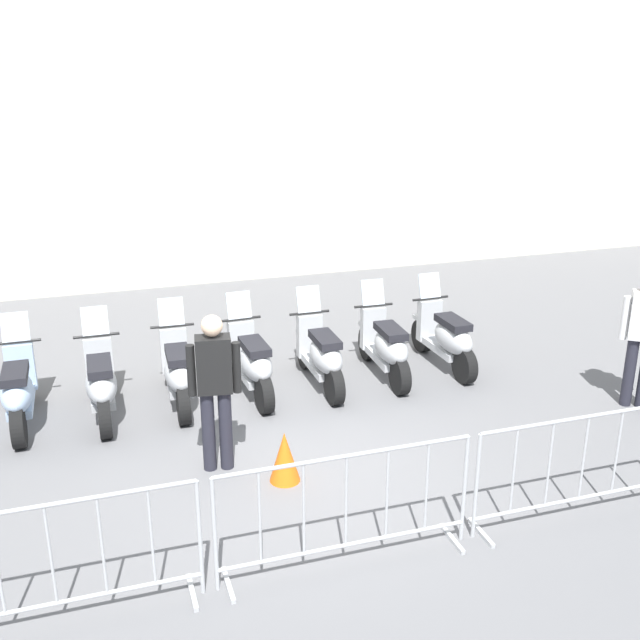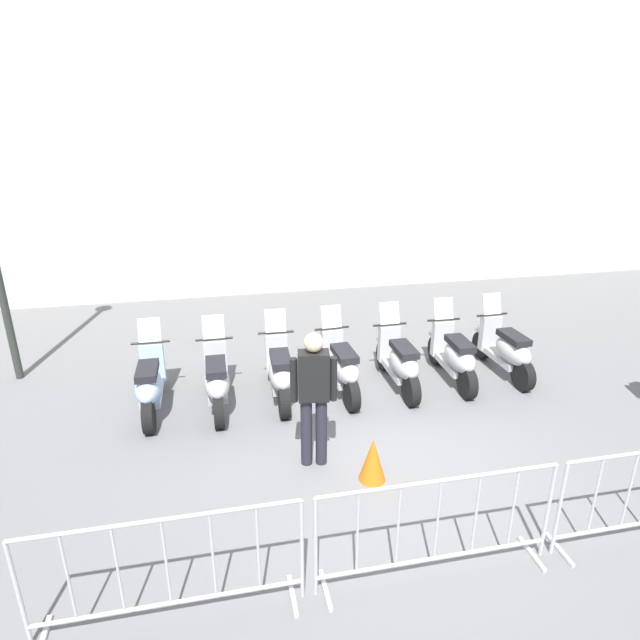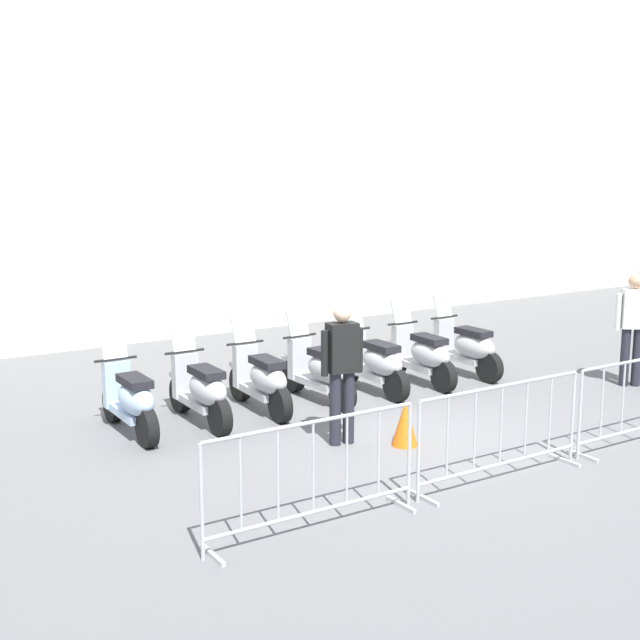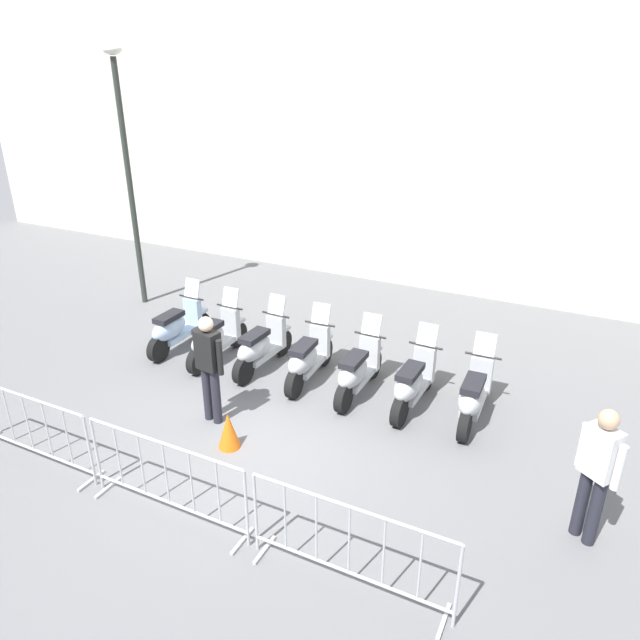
% 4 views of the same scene
% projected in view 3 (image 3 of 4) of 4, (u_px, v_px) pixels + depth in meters
% --- Properties ---
extents(ground_plane, '(120.00, 120.00, 0.00)m').
position_uv_depth(ground_plane, '(405.00, 439.00, 10.48)').
color(ground_plane, slate).
extents(motorcycle_0, '(0.58, 1.73, 1.24)m').
position_uv_depth(motorcycle_0, '(131.00, 400.00, 10.56)').
color(motorcycle_0, black).
rests_on(motorcycle_0, ground).
extents(motorcycle_1, '(0.58, 1.73, 1.24)m').
position_uv_depth(motorcycle_1, '(201.00, 391.00, 11.00)').
color(motorcycle_1, black).
rests_on(motorcycle_1, ground).
extents(motorcycle_2, '(0.62, 1.72, 1.24)m').
position_uv_depth(motorcycle_2, '(262.00, 380.00, 11.55)').
color(motorcycle_2, black).
rests_on(motorcycle_2, ground).
extents(motorcycle_3, '(0.56, 1.72, 1.24)m').
position_uv_depth(motorcycle_3, '(320.00, 371.00, 12.04)').
color(motorcycle_3, black).
rests_on(motorcycle_3, ground).
extents(motorcycle_4, '(0.58, 1.73, 1.24)m').
position_uv_depth(motorcycle_4, '(374.00, 363.00, 12.50)').
color(motorcycle_4, black).
rests_on(motorcycle_4, ground).
extents(motorcycle_5, '(0.61, 1.72, 1.24)m').
position_uv_depth(motorcycle_5, '(422.00, 356.00, 13.02)').
color(motorcycle_5, black).
rests_on(motorcycle_5, ground).
extents(motorcycle_6, '(0.56, 1.73, 1.24)m').
position_uv_depth(motorcycle_6, '(465.00, 348.00, 13.56)').
color(motorcycle_6, black).
rests_on(motorcycle_6, ground).
extents(barrier_segment_0, '(2.26, 0.65, 1.07)m').
position_uv_depth(barrier_segment_0, '(313.00, 477.00, 7.79)').
color(barrier_segment_0, '#B2B5B7').
rests_on(barrier_segment_0, ground).
extents(barrier_segment_1, '(2.26, 0.65, 1.07)m').
position_uv_depth(barrier_segment_1, '(501.00, 433.00, 9.03)').
color(barrier_segment_1, '#B2B5B7').
rests_on(barrier_segment_1, ground).
extents(officer_near_row_end, '(0.44, 0.40, 1.73)m').
position_uv_depth(officer_near_row_end, '(633.00, 323.00, 12.85)').
color(officer_near_row_end, '#23232D').
rests_on(officer_near_row_end, ground).
extents(officer_mid_plaza, '(0.54, 0.30, 1.73)m').
position_uv_depth(officer_mid_plaza, '(342.00, 365.00, 10.15)').
color(officer_mid_plaza, '#23232D').
rests_on(officer_mid_plaza, ground).
extents(traffic_cone, '(0.32, 0.32, 0.55)m').
position_uv_depth(traffic_cone, '(405.00, 423.00, 10.21)').
color(traffic_cone, orange).
rests_on(traffic_cone, ground).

